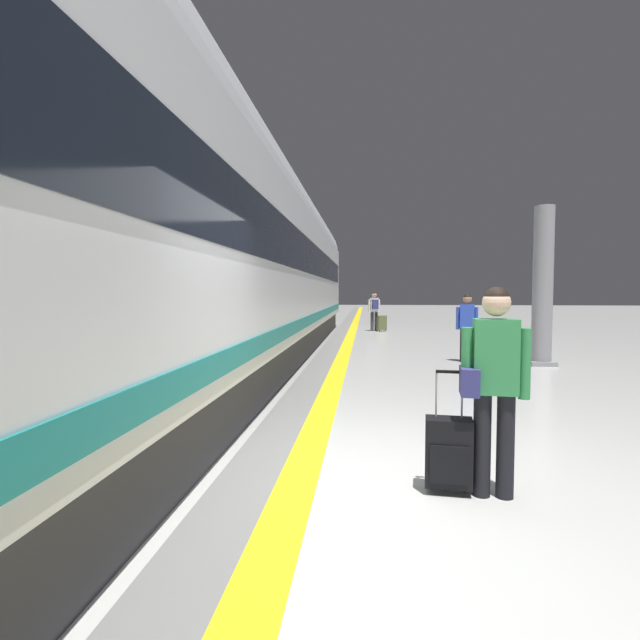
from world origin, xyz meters
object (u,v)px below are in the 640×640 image
rolling_suitcase_foreground (449,452)px  passenger_mid (374,308)px  passenger_near (467,323)px  duffel_bag_near (484,358)px  high_speed_train (240,254)px  traveller_foreground (493,376)px  platform_pillar (543,289)px  suitcase_mid (382,323)px

rolling_suitcase_foreground → passenger_mid: size_ratio=0.61×
passenger_near → passenger_mid: passenger_mid is taller
duffel_bag_near → passenger_mid: (-2.36, 9.59, 0.84)m
high_speed_train → traveller_foreground: size_ratio=16.45×
high_speed_train → traveller_foreground: high_speed_train is taller
passenger_mid → duffel_bag_near: bearing=-76.1°
high_speed_train → rolling_suitcase_foreground: size_ratio=27.69×
platform_pillar → rolling_suitcase_foreground: bearing=-113.6°
duffel_bag_near → high_speed_train: bearing=-171.4°
platform_pillar → traveller_foreground: bearing=-111.3°
traveller_foreground → passenger_mid: traveller_foreground is taller
passenger_mid → suitcase_mid: size_ratio=2.50×
suitcase_mid → traveller_foreground: bearing=-88.8°
rolling_suitcase_foreground → platform_pillar: (3.29, 7.52, 1.38)m
high_speed_train → passenger_mid: bearing=73.2°
high_speed_train → passenger_near: 5.54m
passenger_mid → platform_pillar: platform_pillar is taller
rolling_suitcase_foreground → passenger_near: bearing=77.9°
traveller_foreground → suitcase_mid: (-0.37, 17.04, -0.63)m
high_speed_train → duffel_bag_near: 6.04m
traveller_foreground → suitcase_mid: traveller_foreground is taller
duffel_bag_near → traveller_foreground: bearing=-102.5°
rolling_suitcase_foreground → platform_pillar: bearing=66.4°
passenger_mid → high_speed_train: bearing=-106.8°
passenger_near → duffel_bag_near: 0.92m
high_speed_train → platform_pillar: size_ratio=7.81×
traveller_foreground → rolling_suitcase_foreground: bearing=171.9°
high_speed_train → passenger_near: size_ratio=17.33×
platform_pillar → duffel_bag_near: bearing=179.0°
passenger_mid → suitcase_mid: bearing=-24.2°
passenger_near → high_speed_train: bearing=-167.2°
traveller_foreground → rolling_suitcase_foreground: traveller_foreground is taller
suitcase_mid → passenger_mid: bearing=155.8°
rolling_suitcase_foreground → duffel_bag_near: rolling_suitcase_foreground is taller
passenger_near → passenger_mid: 9.47m
rolling_suitcase_foreground → passenger_near: size_ratio=0.63×
rolling_suitcase_foreground → platform_pillar: platform_pillar is taller
high_speed_train → passenger_near: bearing=12.8°
traveller_foreground → duffel_bag_near: traveller_foreground is taller
high_speed_train → passenger_mid: size_ratio=16.78×
passenger_near → platform_pillar: platform_pillar is taller
duffel_bag_near → passenger_mid: passenger_mid is taller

